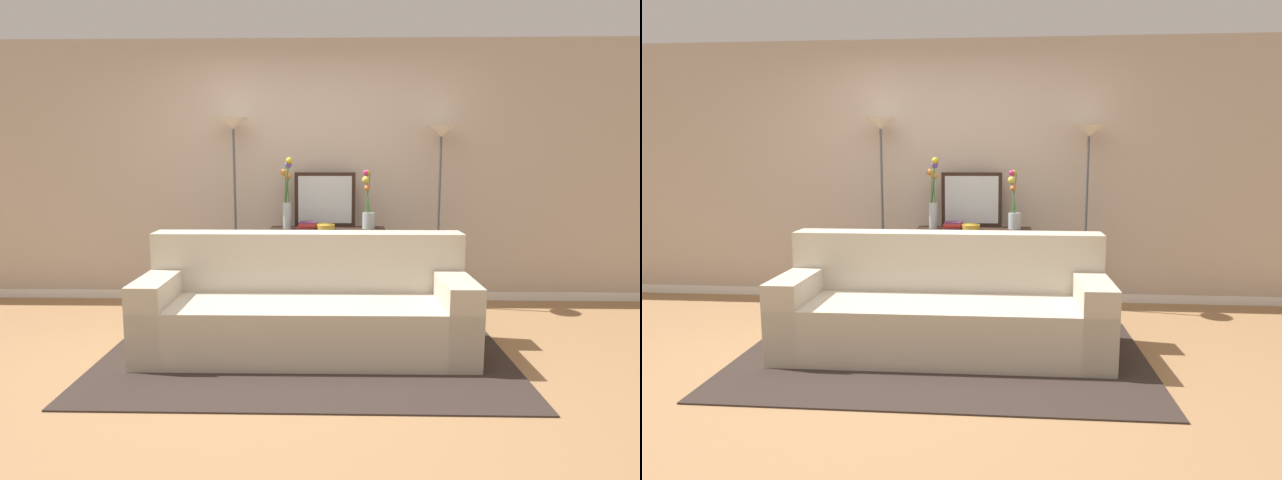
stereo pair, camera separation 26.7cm
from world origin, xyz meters
TOP-DOWN VIEW (x-y plane):
  - ground_plane at (0.00, 0.00)m, footprint 16.00×16.00m
  - back_wall at (0.00, 1.92)m, footprint 12.00×0.15m
  - area_rug at (0.19, 0.21)m, footprint 2.98×1.80m
  - couch at (0.19, 0.37)m, footprint 2.43×0.88m
  - console_table at (0.34, 1.55)m, footprint 1.11×0.39m
  - floor_lamp_left at (-0.57, 1.63)m, footprint 0.28×0.28m
  - floor_lamp_right at (1.41, 1.63)m, footprint 0.28×0.28m
  - wall_mirror at (0.31, 1.71)m, footprint 0.60×0.02m
  - vase_tall_flowers at (-0.05, 1.57)m, footprint 0.12×0.12m
  - vase_short_flowers at (0.72, 1.56)m, footprint 0.13×0.12m
  - fruit_bowl at (0.32, 1.42)m, footprint 0.18×0.18m
  - book_stack at (0.15, 1.44)m, footprint 0.19×0.17m
  - book_row_under_console at (0.04, 1.55)m, footprint 0.32×0.17m

SIDE VIEW (x-z plane):
  - ground_plane at x=0.00m, z-range -0.02..0.00m
  - area_rug at x=0.19m, z-range 0.00..0.01m
  - book_row_under_console at x=0.04m, z-range -0.01..0.12m
  - couch at x=0.19m, z-range -0.12..0.76m
  - console_table at x=0.34m, z-range 0.15..0.93m
  - fruit_bowl at x=0.32m, z-range 0.78..0.84m
  - book_stack at x=0.15m, z-range 0.78..0.86m
  - vase_short_flowers at x=0.72m, z-range 0.70..1.26m
  - wall_mirror at x=0.31m, z-range 0.78..1.32m
  - vase_tall_flowers at x=-0.05m, z-range 0.77..1.45m
  - back_wall at x=0.00m, z-range 0.00..2.60m
  - floor_lamp_right at x=1.41m, z-range 0.50..2.26m
  - floor_lamp_left at x=-0.57m, z-range 0.52..2.35m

